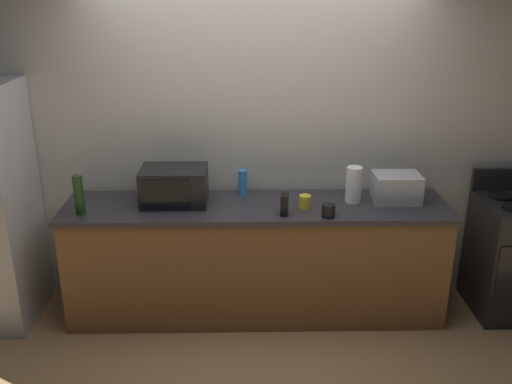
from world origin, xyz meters
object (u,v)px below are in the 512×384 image
Objects in this scene: bottle_wine at (79,195)px; mug_black at (328,211)px; mug_yellow at (305,202)px; microwave at (174,186)px; paper_towel_roll at (354,185)px; toaster_oven at (396,188)px; cordless_phone at (284,204)px; bottle_spray_cleaner at (243,182)px.

bottle_wine reaches higher than mug_black.
microwave is at bearing 173.00° from mug_yellow.
paper_towel_roll is 2.78× the size of mug_yellow.
microwave is 1.78× the size of paper_towel_roll.
toaster_oven is 1.19× the size of bottle_wine.
toaster_oven is at bearing 0.42° from microwave.
bottle_spray_cleaner reaches higher than cordless_phone.
mug_black is (0.30, -0.06, -0.03)m from cordless_phone.
cordless_phone is at bearing -1.25° from bottle_wine.
microwave reaches higher than mug_yellow.
bottle_spray_cleaner is (-0.82, 0.17, -0.04)m from paper_towel_roll.
mug_yellow is at bearing 131.06° from mug_black.
bottle_spray_cleaner is 2.01× the size of mug_yellow.
toaster_oven is 0.32m from paper_towel_roll.
microwave is 1.14m from mug_black.
bottle_spray_cleaner is at bearing 147.03° from mug_yellow.
mug_black is 0.97× the size of mug_yellow.
bottle_wine is at bearing 177.16° from mug_black.
toaster_oven reaches higher than bottle_spray_cleaner.
bottle_spray_cleaner is 0.76m from mug_black.
bottle_spray_cleaner is (-0.30, 0.41, 0.02)m from cordless_phone.
bottle_wine is (-2.29, -0.21, 0.04)m from toaster_oven.
paper_towel_roll reaches higher than mug_yellow.
bottle_spray_cleaner is at bearing 168.07° from paper_towel_roll.
paper_towel_roll is at bearing 5.84° from bottle_wine.
paper_towel_roll is at bearing 32.30° from cordless_phone.
mug_yellow is at bearing 44.32° from cordless_phone.
mug_yellow is at bearing -32.97° from bottle_spray_cleaner.
toaster_oven is 2.27× the size of cordless_phone.
bottle_wine is at bearing -174.73° from toaster_oven.
mug_black is at bearing -37.63° from bottle_spray_cleaner.
toaster_oven is 2.30m from bottle_wine.
mug_black is at bearing -48.94° from mug_yellow.
mug_black is (-0.55, -0.30, -0.06)m from toaster_oven.
mug_black is (1.74, -0.09, -0.10)m from bottle_wine.
paper_towel_roll reaches higher than mug_black.
cordless_phone is at bearing -54.00° from bottle_spray_cleaner.
mug_black is (1.10, -0.29, -0.09)m from microwave.
bottle_spray_cleaner is at bearing 134.45° from cordless_phone.
paper_towel_roll is 2.87× the size of mug_black.
toaster_oven is at bearing 1.78° from paper_towel_roll.
paper_towel_roll is (-0.32, -0.01, 0.03)m from toaster_oven.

